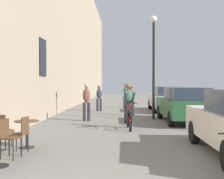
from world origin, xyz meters
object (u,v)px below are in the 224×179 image
street_lamp (154,54)px  parked_car_third (166,99)px  pedestrian_near (87,100)px  pedestrian_far (99,97)px  cafe_chair_mid_toward_wall (1,129)px  pedestrian_furthest (126,94)px  cafe_chair_mid_toward_street (21,132)px  pedestrian_mid (131,98)px  parked_car_second (184,104)px  cafe_chair_near_toward_street (8,135)px  cafe_table_mid (27,128)px  cyclist_on_bicycle (129,107)px

street_lamp → parked_car_third: (1.19, 4.22, -2.32)m
pedestrian_near → pedestrian_far: size_ratio=1.07×
parked_car_third → street_lamp: bearing=-105.8°
cafe_chair_mid_toward_wall → parked_car_third: 12.25m
pedestrian_furthest → cafe_chair_mid_toward_street: bearing=-100.9°
pedestrian_mid → pedestrian_furthest: 4.87m
cafe_chair_mid_toward_wall → pedestrian_furthest: size_ratio=0.51×
pedestrian_mid → pedestrian_furthest: bearing=92.9°
cafe_chair_mid_toward_street → pedestrian_furthest: bearing=79.1°
pedestrian_furthest → pedestrian_near: bearing=-104.0°
cafe_chair_mid_toward_wall → parked_car_second: (5.84, 5.45, 0.28)m
cafe_chair_near_toward_street → cafe_chair_mid_toward_wall: (-0.58, 1.02, 0.00)m
pedestrian_near → parked_car_third: (4.29, 4.95, -0.18)m
cafe_chair_near_toward_street → parked_car_second: 8.34m
pedestrian_mid → cafe_chair_near_toward_street: bearing=-108.0°
cafe_chair_mid_toward_wall → pedestrian_mid: bearing=66.6°
parked_car_second → pedestrian_near: bearing=174.9°
pedestrian_near → parked_car_second: 4.34m
parked_car_third → pedestrian_furthest: bearing=135.3°
pedestrian_mid → pedestrian_far: 3.09m
cafe_table_mid → pedestrian_near: size_ratio=0.42×
pedestrian_mid → pedestrian_furthest: (-0.24, 4.87, 0.03)m
parked_car_second → parked_car_third: bearing=90.3°
cafe_table_mid → cafe_chair_mid_toward_street: size_ratio=0.81×
cyclist_on_bicycle → pedestrian_far: size_ratio=1.10×
cafe_table_mid → street_lamp: street_lamp is taller
cyclist_on_bicycle → parked_car_second: bearing=37.5°
cafe_chair_mid_toward_wall → pedestrian_furthest: bearing=75.7°
cafe_chair_near_toward_street → cafe_table_mid: cafe_chair_near_toward_street is taller
cyclist_on_bicycle → pedestrian_furthest: size_ratio=1.01×
cafe_chair_mid_toward_wall → pedestrian_far: 10.90m
parked_car_second → parked_car_third: 5.33m
cafe_table_mid → street_lamp: size_ratio=0.15×
pedestrian_furthest → pedestrian_mid: bearing=-87.1°
cafe_chair_mid_toward_street → cyclist_on_bicycle: size_ratio=0.51×
pedestrian_near → cafe_table_mid: bearing=-98.7°
pedestrian_mid → street_lamp: 2.98m
cafe_chair_mid_toward_wall → cyclist_on_bicycle: 4.94m
pedestrian_furthest → parked_car_third: bearing=-44.7°
pedestrian_far → street_lamp: 5.58m
cafe_table_mid → cyclist_on_bicycle: (2.75, 3.50, 0.29)m
pedestrian_near → pedestrian_far: 4.93m
pedestrian_furthest → pedestrian_far: bearing=-124.4°
pedestrian_near → pedestrian_furthest: pedestrian_furthest is taller
cyclist_on_bicycle → pedestrian_near: same height
cafe_chair_mid_toward_street → pedestrian_far: (0.97, 11.31, 0.38)m
cafe_chair_mid_toward_street → cafe_chair_mid_toward_wall: same height
street_lamp → parked_car_third: 4.96m
cafe_chair_mid_toward_street → parked_car_third: bearing=65.8°
cafe_chair_mid_toward_street → pedestrian_furthest: 14.01m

